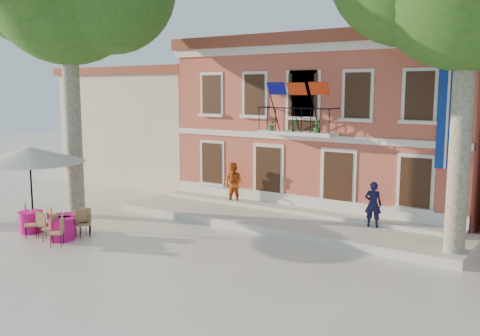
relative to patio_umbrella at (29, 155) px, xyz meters
name	(u,v)px	position (x,y,z in m)	size (l,w,h in m)	color
ground	(167,243)	(5.89, 1.13, -2.75)	(90.00, 90.00, 0.00)	beige
main_building	(343,121)	(7.89, 11.12, 1.03)	(13.50, 9.59, 7.50)	#BF5045
neighbor_west	(171,123)	(-3.61, 12.13, 0.46)	(9.40, 9.40, 6.40)	beige
terrace	(282,221)	(7.89, 5.53, -2.60)	(14.00, 3.40, 0.30)	silver
patio_umbrella	(29,155)	(0.00, 0.00, 0.00)	(4.12, 4.12, 3.06)	black
pedestrian_navy	(373,204)	(11.30, 6.13, -1.62)	(0.61, 0.40, 1.66)	#0F1133
pedestrian_orange	(234,184)	(5.00, 6.37, -1.54)	(0.89, 0.69, 1.83)	#CB5617
cafe_table_0	(64,224)	(2.19, -0.26, -2.33)	(1.79, 1.82, 0.95)	#C91277
cafe_table_1	(31,221)	(0.78, -0.62, -2.33)	(1.81, 1.45, 0.95)	#C91277
cafe_table_3	(62,228)	(2.60, -0.65, -2.33)	(1.76, 1.84, 0.95)	#C91277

